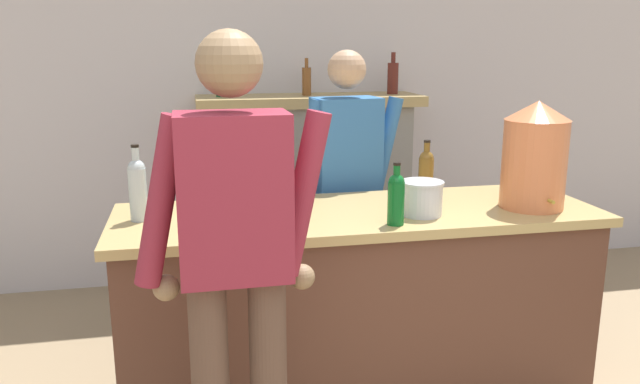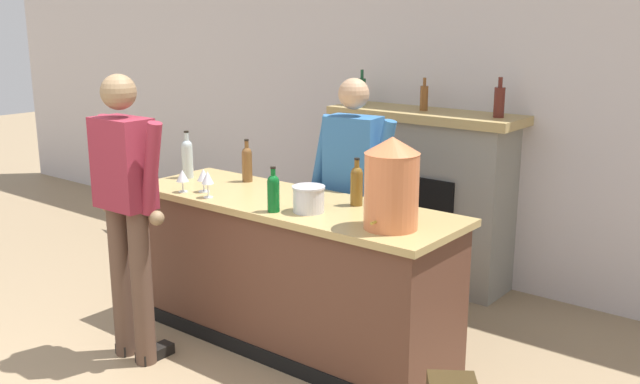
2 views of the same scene
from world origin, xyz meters
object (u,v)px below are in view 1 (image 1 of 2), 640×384
wine_bottle_riesling_slim (396,197)px  wine_glass_front_right (234,204)px  fireplace_stone (309,191)px  wine_bottle_port_short (138,187)px  person_bartender (346,189)px  person_customer (236,275)px  wine_bottle_merlot_tall (231,178)px  copper_dispenser (535,155)px  ice_bucket_steel (422,198)px  wine_bottle_burgundy_dark (426,172)px  wine_glass_by_dispenser (269,203)px  wine_glass_front_left (210,211)px

wine_bottle_riesling_slim → wine_glass_front_right: wine_bottle_riesling_slim is taller
fireplace_stone → wine_bottle_port_short: 1.92m
person_bartender → wine_bottle_riesling_slim: 0.84m
person_customer → wine_bottle_merlot_tall: bearing=87.0°
copper_dispenser → wine_bottle_merlot_tall: bearing=167.0°
ice_bucket_steel → wine_bottle_burgundy_dark: 0.33m
person_bartender → copper_dispenser: person_bartender is taller
wine_glass_by_dispenser → ice_bucket_steel: bearing=11.0°
ice_bucket_steel → wine_bottle_riesling_slim: bearing=-142.8°
wine_bottle_burgundy_dark → wine_glass_by_dispenser: 0.96m
wine_bottle_merlot_tall → person_bartender: bearing=27.8°
wine_bottle_burgundy_dark → wine_glass_front_right: wine_bottle_burgundy_dark is taller
wine_bottle_riesling_slim → wine_bottle_burgundy_dark: wine_bottle_burgundy_dark is taller
wine_glass_by_dispenser → wine_bottle_merlot_tall: bearing=104.2°
copper_dispenser → wine_glass_front_left: bearing=-173.9°
wine_bottle_burgundy_dark → wine_glass_front_right: (-0.99, -0.35, -0.02)m
person_customer → person_bartender: size_ratio=1.05×
wine_bottle_merlot_tall → person_customer: bearing=-93.0°
fireplace_stone → ice_bucket_steel: fireplace_stone is taller
copper_dispenser → wine_glass_front_right: bearing=-177.1°
wine_bottle_riesling_slim → wine_bottle_burgundy_dark: 0.52m
wine_bottle_riesling_slim → wine_glass_by_dispenser: 0.55m
fireplace_stone → copper_dispenser: 1.92m
wine_bottle_burgundy_dark → wine_glass_front_left: size_ratio=1.96×
wine_bottle_burgundy_dark → wine_glass_by_dispenser: wine_bottle_burgundy_dark is taller
person_bartender → copper_dispenser: size_ratio=3.36×
copper_dispenser → wine_bottle_port_short: bearing=175.4°
copper_dispenser → wine_bottle_burgundy_dark: bearing=147.0°
fireplace_stone → person_customer: (-0.70, -2.35, 0.29)m
ice_bucket_steel → wine_bottle_port_short: 1.27m
fireplace_stone → wine_bottle_port_short: bearing=-124.7°
wine_bottle_merlot_tall → wine_glass_front_left: wine_bottle_merlot_tall is taller
wine_bottle_merlot_tall → wine_bottle_riesling_slim: wine_bottle_merlot_tall is taller
fireplace_stone → ice_bucket_steel: (0.20, -1.70, 0.35)m
fireplace_stone → wine_bottle_merlot_tall: bearing=-115.4°
person_customer → wine_bottle_burgundy_dark: bearing=42.5°
ice_bucket_steel → wine_glass_by_dispenser: size_ratio=1.13×
wine_glass_front_left → ice_bucket_steel: bearing=8.4°
ice_bucket_steel → wine_glass_front_left: 0.97m
wine_bottle_port_short → wine_glass_front_left: (0.30, -0.31, -0.04)m
wine_bottle_merlot_tall → fireplace_stone: bearing=64.6°
fireplace_stone → wine_bottle_burgundy_dark: (0.33, -1.40, 0.41)m
person_bartender → wine_glass_front_left: (-0.78, -0.84, 0.14)m
wine_bottle_merlot_tall → wine_glass_front_right: bearing=-91.9°
ice_bucket_steel → wine_bottle_burgundy_dark: wine_bottle_burgundy_dark is taller
ice_bucket_steel → wine_glass_front_left: (-0.96, -0.14, 0.03)m
wine_glass_front_left → person_customer: bearing=-82.5°
wine_bottle_port_short → wine_glass_by_dispenser: wine_bottle_port_short is taller
copper_dispenser → wine_glass_by_dispenser: bearing=-172.8°
wine_glass_front_left → wine_glass_front_right: bearing=41.1°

